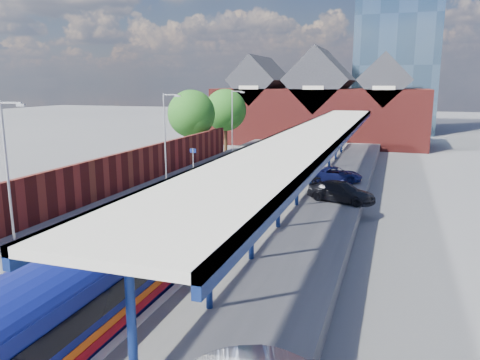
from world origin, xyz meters
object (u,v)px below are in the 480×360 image
object	(u,v)px
parked_car_dark	(341,192)
parked_car_blue	(336,174)
train	(276,164)
lamp_post_d	(233,118)
lamp_post_b	(9,165)
lamp_post_c	(166,132)
platform_sign	(193,158)

from	to	relation	value
parked_car_dark	parked_car_blue	size ratio (longest dim) A/B	1.10
train	parked_car_blue	world-z (taller)	train
lamp_post_d	train	bearing A→B (deg)	-56.06
lamp_post_b	lamp_post_c	size ratio (longest dim) A/B	1.00
lamp_post_c	train	bearing A→B (deg)	28.86
train	lamp_post_d	size ratio (longest dim) A/B	9.42
platform_sign	parked_car_dark	distance (m)	13.34
train	lamp_post_d	xyz separation A→B (m)	(-7.86, 11.67, 2.87)
lamp_post_c	platform_sign	xyz separation A→B (m)	(1.36, 2.00, -2.30)
lamp_post_c	parked_car_blue	world-z (taller)	lamp_post_c
train	lamp_post_c	distance (m)	9.42
lamp_post_d	platform_sign	bearing A→B (deg)	-84.44
lamp_post_c	lamp_post_d	bearing A→B (deg)	90.00
lamp_post_c	parked_car_dark	distance (m)	14.55
train	lamp_post_c	xyz separation A→B (m)	(-7.86, -4.33, 2.87)
train	lamp_post_c	size ratio (longest dim) A/B	9.42
lamp_post_c	platform_sign	world-z (taller)	lamp_post_c
lamp_post_b	lamp_post_d	bearing A→B (deg)	90.00
lamp_post_c	platform_sign	distance (m)	3.34
lamp_post_c	lamp_post_d	xyz separation A→B (m)	(0.00, 16.00, 0.00)
train	parked_car_blue	size ratio (longest dim) A/B	15.80
platform_sign	parked_car_dark	size ratio (longest dim) A/B	0.55
lamp_post_b	train	bearing A→B (deg)	68.87
lamp_post_d	parked_car_blue	xyz separation A→B (m)	(12.82, -11.65, -3.41)
lamp_post_b	platform_sign	bearing A→B (deg)	85.67
train	lamp_post_b	size ratio (longest dim) A/B	9.42
lamp_post_b	lamp_post_c	bearing A→B (deg)	90.00
parked_car_dark	lamp_post_d	bearing A→B (deg)	55.89
lamp_post_d	platform_sign	distance (m)	14.25
parked_car_dark	lamp_post_c	bearing A→B (deg)	99.51
lamp_post_c	parked_car_blue	bearing A→B (deg)	18.73
parked_car_dark	parked_car_blue	bearing A→B (deg)	28.56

